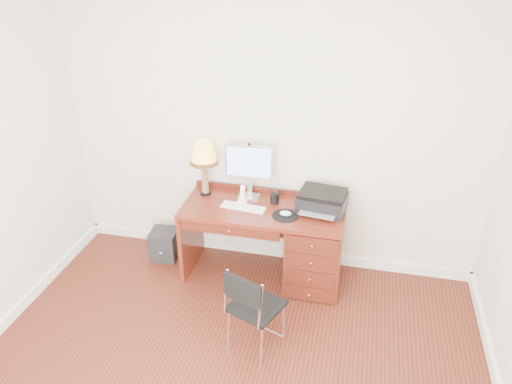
% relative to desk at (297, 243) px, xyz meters
% --- Properties ---
extents(ground, '(4.00, 4.00, 0.00)m').
position_rel_desk_xyz_m(ground, '(-0.32, -1.40, -0.41)').
color(ground, '#3C160D').
rests_on(ground, ground).
extents(room_shell, '(4.00, 4.00, 4.00)m').
position_rel_desk_xyz_m(room_shell, '(-0.32, -0.77, -0.36)').
color(room_shell, silver).
rests_on(room_shell, ground).
extents(desk, '(1.50, 0.67, 0.75)m').
position_rel_desk_xyz_m(desk, '(0.00, 0.00, 0.00)').
color(desk, maroon).
rests_on(desk, ground).
extents(monitor, '(0.46, 0.15, 0.52)m').
position_rel_desk_xyz_m(monitor, '(-0.50, 0.20, 0.67)').
color(monitor, silver).
rests_on(monitor, desk).
extents(keyboard, '(0.43, 0.17, 0.02)m').
position_rel_desk_xyz_m(keyboard, '(-0.50, -0.05, 0.35)').
color(keyboard, white).
rests_on(keyboard, desk).
extents(mouse_pad, '(0.24, 0.24, 0.05)m').
position_rel_desk_xyz_m(mouse_pad, '(-0.10, -0.10, 0.35)').
color(mouse_pad, black).
rests_on(mouse_pad, desk).
extents(printer, '(0.46, 0.38, 0.19)m').
position_rel_desk_xyz_m(printer, '(0.21, 0.09, 0.43)').
color(printer, black).
rests_on(printer, desk).
extents(leg_lamp, '(0.27, 0.27, 0.55)m').
position_rel_desk_xyz_m(leg_lamp, '(-0.93, 0.14, 0.74)').
color(leg_lamp, black).
rests_on(leg_lamp, desk).
extents(phone, '(0.09, 0.09, 0.18)m').
position_rel_desk_xyz_m(phone, '(-0.53, 0.05, 0.39)').
color(phone, white).
rests_on(phone, desk).
extents(pen_cup, '(0.08, 0.08, 0.10)m').
position_rel_desk_xyz_m(pen_cup, '(-0.24, 0.11, 0.39)').
color(pen_cup, black).
rests_on(pen_cup, desk).
extents(chair, '(0.48, 0.49, 0.79)m').
position_rel_desk_xyz_m(chair, '(-0.17, -1.02, 0.07)').
color(chair, black).
rests_on(chair, ground).
extents(equipment_box, '(0.28, 0.28, 0.31)m').
position_rel_desk_xyz_m(equipment_box, '(-1.37, 0.06, -0.26)').
color(equipment_box, black).
rests_on(equipment_box, ground).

